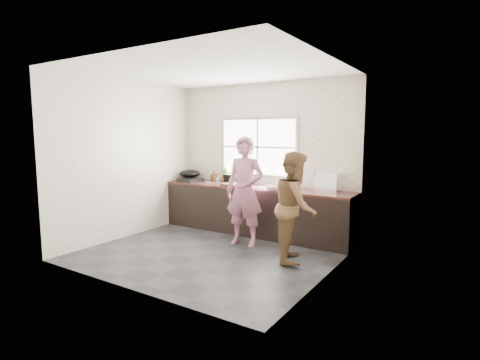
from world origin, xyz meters
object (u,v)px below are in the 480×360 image
Objects in this scene: black_pot at (229,179)px; burner at (190,180)px; bottle_green at (226,173)px; bottle_brown_tall at (214,176)px; dish_rack at (329,182)px; cutting_board at (232,184)px; bowl_crabs at (273,188)px; glass_jar at (218,179)px; bottle_brown_short at (224,179)px; pot_lid_left at (210,182)px; person_side at (295,206)px; bowl_held at (271,186)px; woman at (245,195)px; wok at (190,173)px; bowl_mince at (237,185)px; plate_food at (233,183)px; pot_lid_right at (220,182)px.

black_pot is 0.84m from burner.
bottle_brown_tall is at bearing -161.72° from bottle_green.
bottle_brown_tall is 2.31m from dish_rack.
bowl_crabs reaches higher than cutting_board.
black_pot is at bearing -14.77° from glass_jar.
bowl_crabs reaches higher than burner.
bottle_brown_short reaches higher than pot_lid_left.
person_side reaches higher than bowl_held.
woman is 7.95× the size of bottle_brown_tall.
bottle_green is at bearing 12.44° from wok.
bowl_held is at bearing 123.85° from bowl_crabs.
person_side is at bearing -27.37° from cutting_board.
cutting_board is 2.05× the size of bowl_mince.
person_side is at bearing -44.21° from bowl_crabs.
woman is 1.47m from bottle_brown_tall.
plate_food is 1.02× the size of pot_lid_right.
bowl_held is 1.15m from bottle_green.
bowl_crabs is 2.12× the size of glass_jar.
woman is 4.90× the size of bottle_green.
person_side is 17.04× the size of glass_jar.
bowl_held is at bearing -6.49° from bottle_brown_tall.
bottle_brown_tall is 0.87× the size of pot_lid_left.
wok is at bearing 178.65° from bottle_brown_short.
person_side reaches higher than bowl_mince.
bowl_held is at bearing 72.17° from woman.
burner is (-0.99, 0.00, 0.01)m from cutting_board.
person_side is 2.94m from wok.
wok is at bearing -177.92° from black_pot.
bottle_brown_short is 0.16m from pot_lid_right.
dish_rack is at bearing 1.04° from bottle_brown_tall.
cutting_board is 1.67× the size of plate_food.
bottle_brown_tall is at bearing 158.29° from cutting_board.
wok is 0.75m from pot_lid_right.
bowl_held is at bearing -159.25° from dish_rack.
bowl_crabs is 1.08× the size of bowl_held.
burner reaches higher than pot_lid_right.
bowl_crabs is at bearing 0.00° from bowl_mince.
pot_lid_right is at bearing -167.66° from dish_rack.
dish_rack is (2.25, 0.01, 0.11)m from glass_jar.
pot_lid_left is at bearing 167.81° from cutting_board.
bottle_green is 2.08m from dish_rack.
pot_lid_right is at bearing 136.92° from woman.
pot_lid_right is (-1.02, 0.75, 0.04)m from woman.
bowl_mince is 0.80× the size of pot_lid_left.
wok reaches higher than bowl_crabs.
pot_lid_right is (-0.21, -0.01, -0.09)m from black_pot.
burner is at bearing -161.79° from pot_lid_left.
glass_jar is at bearing -170.34° from dish_rack.
bowl_mince is 0.82× the size of plate_food.
bowl_held is (-0.88, 0.93, 0.11)m from person_side.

